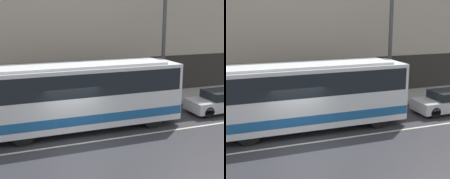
% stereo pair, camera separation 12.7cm
% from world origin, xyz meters
% --- Properties ---
extents(ground_plane, '(60.00, 60.00, 0.00)m').
position_xyz_m(ground_plane, '(0.00, 0.00, 0.00)').
color(ground_plane, '#333338').
extents(sidewalk, '(60.00, 3.18, 0.17)m').
position_xyz_m(sidewalk, '(0.00, 5.59, 0.08)').
color(sidewalk, '#A09E99').
rests_on(sidewalk, ground_plane).
extents(lane_stripe, '(54.00, 0.14, 0.01)m').
position_xyz_m(lane_stripe, '(0.00, 0.00, 0.00)').
color(lane_stripe, beige).
rests_on(lane_stripe, ground_plane).
extents(transit_bus, '(10.58, 2.51, 3.43)m').
position_xyz_m(transit_bus, '(0.59, 1.79, 1.93)').
color(transit_bus, white).
rests_on(transit_bus, ground_plane).
extents(utility_pole_near, '(0.24, 0.24, 7.41)m').
position_xyz_m(utility_pole_near, '(7.11, 4.82, 3.87)').
color(utility_pole_near, '#4C4C4F').
rests_on(utility_pole_near, sidewalk).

